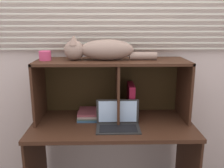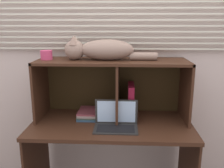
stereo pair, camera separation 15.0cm
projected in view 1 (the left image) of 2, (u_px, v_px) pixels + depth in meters
back_panel_with_blinds at (111, 54)px, 2.26m from camera, size 4.40×0.08×2.50m
desk at (112, 139)px, 2.07m from camera, size 1.33×0.65×0.73m
hutch_shelf_unit at (113, 78)px, 2.10m from camera, size 1.26×0.41×0.51m
cat at (100, 50)px, 2.00m from camera, size 0.76×0.19×0.20m
laptop at (118, 122)px, 1.94m from camera, size 0.34×0.20×0.21m
binder_upright at (131, 101)px, 2.11m from camera, size 0.05×0.24×0.30m
book_stack at (89, 114)px, 2.14m from camera, size 0.20×0.24×0.06m
small_basket at (45, 56)px, 2.00m from camera, size 0.10×0.10×0.08m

